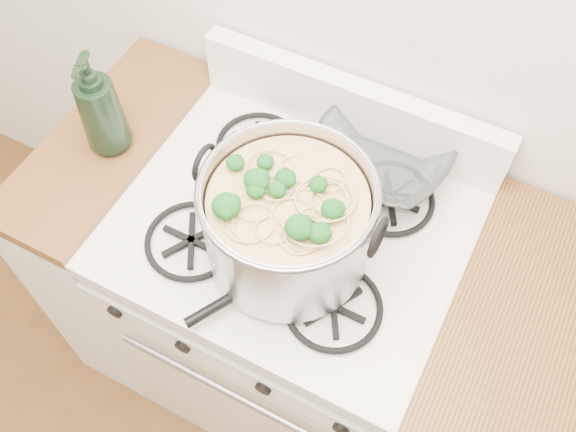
{
  "coord_description": "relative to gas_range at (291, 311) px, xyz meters",
  "views": [
    {
      "loc": [
        0.34,
        0.58,
        2.1
      ],
      "look_at": [
        0.03,
        1.18,
        1.06
      ],
      "focal_mm": 40.0,
      "sensor_mm": 36.0,
      "label": 1
    }
  ],
  "objects": [
    {
      "name": "gas_range",
      "position": [
        0.0,
        0.0,
        0.0
      ],
      "size": [
        0.76,
        0.66,
        0.92
      ],
      "color": "white",
      "rests_on": "ground"
    },
    {
      "name": "counter_left",
      "position": [
        -0.51,
        0.0,
        0.02
      ],
      "size": [
        0.25,
        0.65,
        0.92
      ],
      "color": "silver",
      "rests_on": "ground"
    },
    {
      "name": "stock_pot",
      "position": [
        0.03,
        -0.08,
        0.6
      ],
      "size": [
        0.38,
        0.35,
        0.23
      ],
      "color": "#9898A0",
      "rests_on": "gas_range"
    },
    {
      "name": "spatula",
      "position": [
        0.06,
        -0.1,
        0.5
      ],
      "size": [
        0.4,
        0.41,
        0.02
      ],
      "primitive_type": null,
      "rotation": [
        0.0,
        0.0,
        -0.51
      ],
      "color": "black",
      "rests_on": "gas_range"
    },
    {
      "name": "glass_bowl",
      "position": [
        0.11,
        0.23,
        0.5
      ],
      "size": [
        0.14,
        0.14,
        0.03
      ],
      "primitive_type": "imported",
      "rotation": [
        0.0,
        0.0,
        -0.1
      ],
      "color": "white",
      "rests_on": "gas_range"
    },
    {
      "name": "bottle",
      "position": [
        -0.48,
        -0.01,
        0.62
      ],
      "size": [
        0.13,
        0.13,
        0.27
      ],
      "primitive_type": "imported",
      "rotation": [
        0.0,
        0.0,
        0.3
      ],
      "color": "black",
      "rests_on": "counter_left"
    }
  ]
}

